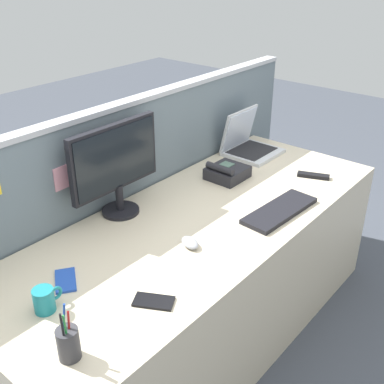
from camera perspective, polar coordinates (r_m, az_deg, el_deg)
ground_plane at (r=2.62m, az=0.88°, el=-16.64°), size 10.00×10.00×0.00m
desk at (r=2.39m, az=0.94°, el=-10.52°), size 2.14×0.82×0.71m
cubicle_divider at (r=2.52m, az=-6.99°, el=-2.10°), size 2.60×0.08×1.18m
desktop_monitor at (r=2.16m, az=-9.16°, el=3.45°), size 0.49×0.18×0.43m
laptop at (r=2.90m, az=6.67°, el=5.91°), size 0.30×0.28×0.26m
desk_phone at (r=2.56m, az=4.20°, el=2.38°), size 0.20×0.18×0.10m
keyboard_main at (r=2.27m, az=10.49°, el=-2.20°), size 0.44×0.18×0.02m
computer_mouse_right_hand at (r=1.99m, az=-0.24°, el=-6.10°), size 0.09×0.12×0.03m
pen_cup at (r=1.54m, az=-14.62°, el=-17.15°), size 0.07×0.07×0.19m
cell_phone_blue_case at (r=1.87m, az=-14.94°, el=-10.21°), size 0.14×0.16×0.01m
cell_phone_black_slab at (r=1.72m, az=-4.62°, el=-12.95°), size 0.13×0.16×0.01m
tv_remote at (r=2.66m, az=14.36°, el=1.92°), size 0.10×0.17×0.02m
coffee_mug at (r=1.73m, az=-17.26°, el=-12.25°), size 0.11×0.07×0.09m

